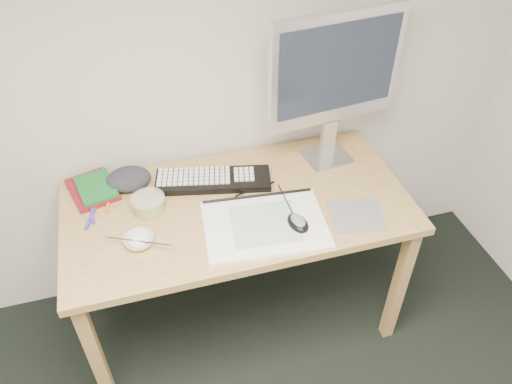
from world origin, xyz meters
TOP-DOWN VIEW (x-y plane):
  - desk at (0.35, 1.43)m, footprint 1.40×0.70m
  - mousepad at (0.78, 1.23)m, footprint 0.24×0.23m
  - sketchpad at (0.42, 1.27)m, footprint 0.50×0.38m
  - keyboard at (0.28, 1.59)m, footprint 0.51×0.26m
  - monitor at (0.81, 1.62)m, footprint 0.58×0.20m
  - mouse at (0.54, 1.24)m, footprint 0.09×0.12m
  - rice_bowl at (-0.06, 1.31)m, footprint 0.13×0.13m
  - chopsticks at (-0.06, 1.29)m, footprint 0.23×0.13m
  - fruit_tub at (-0.00, 1.49)m, footprint 0.17×0.17m
  - book_red at (-0.22, 1.67)m, footprint 0.22×0.26m
  - book_green at (-0.20, 1.66)m, footprint 0.18×0.22m
  - cloth_lump at (-0.06, 1.67)m, footprint 0.18×0.16m
  - pencil_pink at (0.35, 1.45)m, footprint 0.18×0.03m
  - pencil_tan at (0.31, 1.45)m, footprint 0.13×0.11m
  - pencil_black at (0.44, 1.49)m, footprint 0.19×0.05m
  - marker_blue at (-0.23, 1.51)m, footprint 0.06×0.14m
  - marker_orange at (-0.16, 1.58)m, footprint 0.04×0.14m
  - marker_purple at (-0.22, 1.54)m, footprint 0.02×0.14m

SIDE VIEW (x-z plane):
  - desk at x=0.35m, z-range 0.29..1.04m
  - mousepad at x=0.78m, z-range 0.75..0.75m
  - pencil_tan at x=0.31m, z-range 0.75..0.76m
  - pencil_pink at x=0.35m, z-range 0.75..0.76m
  - pencil_black at x=0.44m, z-range 0.75..0.76m
  - marker_orange at x=-0.16m, z-range 0.75..0.76m
  - marker_purple at x=-0.22m, z-range 0.75..0.76m
  - marker_blue at x=-0.23m, z-range 0.75..0.76m
  - sketchpad at x=0.42m, z-range 0.75..0.76m
  - book_red at x=-0.22m, z-range 0.75..0.77m
  - keyboard at x=0.28m, z-range 0.75..0.78m
  - rice_bowl at x=-0.06m, z-range 0.75..0.78m
  - book_green at x=-0.20m, z-range 0.77..0.79m
  - cloth_lump at x=-0.06m, z-range 0.75..0.82m
  - mouse at x=0.54m, z-range 0.76..0.80m
  - fruit_tub at x=0.00m, z-range 0.75..0.82m
  - chopsticks at x=-0.06m, z-range 0.78..0.80m
  - monitor at x=0.81m, z-range 0.83..1.51m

